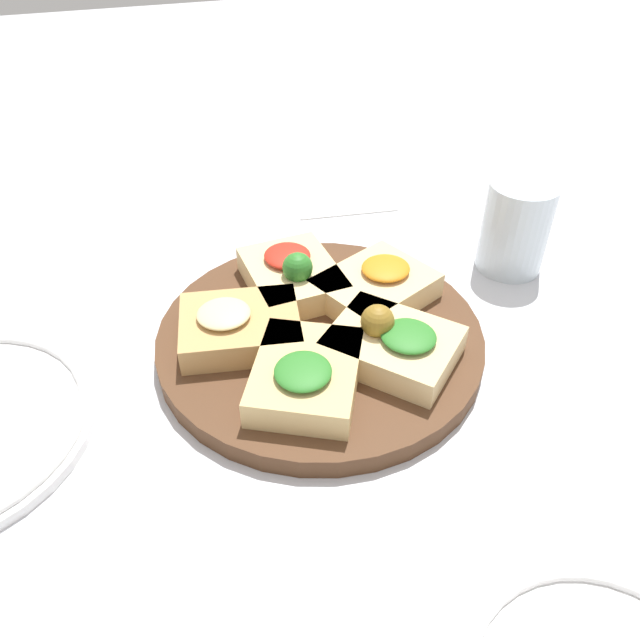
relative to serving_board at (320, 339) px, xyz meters
name	(u,v)px	position (x,y,z in m)	size (l,w,h in m)	color
ground_plane	(320,346)	(0.00, 0.00, -0.01)	(3.00, 3.00, 0.00)	silver
serving_board	(320,339)	(0.00, 0.00, 0.00)	(0.33, 0.33, 0.02)	#51331E
focaccia_slice_0	(306,375)	(0.03, 0.07, 0.03)	(0.13, 0.14, 0.04)	#DBB775
focaccia_slice_1	(392,343)	(-0.05, 0.06, 0.03)	(0.15, 0.15, 0.05)	#E5C689
focaccia_slice_2	(376,287)	(-0.07, -0.03, 0.03)	(0.14, 0.13, 0.04)	#E5C689
focaccia_slice_3	(293,275)	(0.01, -0.08, 0.03)	(0.10, 0.12, 0.05)	#E5C689
focaccia_slice_4	(239,326)	(0.08, -0.01, 0.03)	(0.13, 0.11, 0.04)	tan
water_glass	(516,227)	(-0.26, -0.08, 0.04)	(0.08, 0.08, 0.11)	silver
napkin_stack	(341,194)	(-0.12, -0.30, -0.01)	(0.14, 0.12, 0.00)	white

